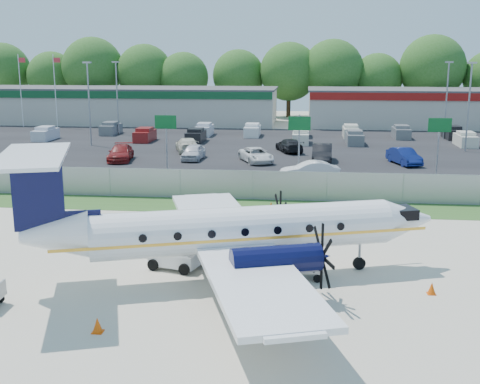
# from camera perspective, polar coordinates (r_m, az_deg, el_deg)

# --- Properties ---
(ground) EXTENTS (170.00, 170.00, 0.00)m
(ground) POSITION_cam_1_polar(r_m,az_deg,el_deg) (27.68, -1.35, -7.35)
(ground) COLOR beige
(ground) RESTS_ON ground
(grass_verge) EXTENTS (170.00, 4.00, 0.02)m
(grass_verge) POSITION_cam_1_polar(r_m,az_deg,el_deg) (39.10, 0.94, -1.38)
(grass_verge) COLOR #2D561E
(grass_verge) RESTS_ON ground
(access_road) EXTENTS (170.00, 8.00, 0.02)m
(access_road) POSITION_cam_1_polar(r_m,az_deg,el_deg) (45.90, 1.74, 0.72)
(access_road) COLOR black
(access_road) RESTS_ON ground
(parking_lot) EXTENTS (170.00, 32.00, 0.02)m
(parking_lot) POSITION_cam_1_polar(r_m,az_deg,el_deg) (66.56, 3.15, 4.41)
(parking_lot) COLOR black
(parking_lot) RESTS_ON ground
(perimeter_fence) EXTENTS (120.00, 0.06, 1.99)m
(perimeter_fence) POSITION_cam_1_polar(r_m,az_deg,el_deg) (40.82, 1.21, 0.65)
(perimeter_fence) COLOR gray
(perimeter_fence) RESTS_ON ground
(building_west) EXTENTS (46.40, 12.40, 5.24)m
(building_west) POSITION_cam_1_polar(r_m,az_deg,el_deg) (92.22, -11.27, 8.09)
(building_west) COLOR beige
(building_west) RESTS_ON ground
(building_east) EXTENTS (44.40, 12.40, 5.24)m
(building_east) POSITION_cam_1_polar(r_m,az_deg,el_deg) (90.89, 20.71, 7.47)
(building_east) COLOR beige
(building_east) RESTS_ON ground
(sign_left) EXTENTS (1.80, 0.26, 5.00)m
(sign_left) POSITION_cam_1_polar(r_m,az_deg,el_deg) (50.37, -7.04, 5.84)
(sign_left) COLOR gray
(sign_left) RESTS_ON ground
(sign_mid) EXTENTS (1.80, 0.26, 5.00)m
(sign_mid) POSITION_cam_1_polar(r_m,az_deg,el_deg) (49.05, 5.64, 5.69)
(sign_mid) COLOR gray
(sign_mid) RESTS_ON ground
(sign_right) EXTENTS (1.80, 0.26, 5.00)m
(sign_right) POSITION_cam_1_polar(r_m,az_deg,el_deg) (50.18, 18.36, 5.27)
(sign_right) COLOR gray
(sign_right) RESTS_ON ground
(flagpole_west) EXTENTS (1.06, 0.12, 10.00)m
(flagpole_west) POSITION_cam_1_polar(r_m,az_deg,el_deg) (89.95, -20.07, 9.40)
(flagpole_west) COLOR white
(flagpole_west) RESTS_ON ground
(flagpole_east) EXTENTS (1.06, 0.12, 10.00)m
(flagpole_east) POSITION_cam_1_polar(r_m,az_deg,el_deg) (87.88, -17.10, 9.55)
(flagpole_east) COLOR white
(flagpole_east) RESTS_ON ground
(light_pole_nw) EXTENTS (0.90, 0.35, 9.09)m
(light_pole_nw) POSITION_cam_1_polar(r_m,az_deg,el_deg) (68.10, -14.14, 8.65)
(light_pole_nw) COLOR gray
(light_pole_nw) RESTS_ON ground
(light_pole_ne) EXTENTS (0.90, 0.35, 9.09)m
(light_pole_ne) POSITION_cam_1_polar(r_m,az_deg,el_deg) (66.05, 20.90, 8.10)
(light_pole_ne) COLOR gray
(light_pole_ne) RESTS_ON ground
(light_pole_sw) EXTENTS (0.90, 0.35, 9.09)m
(light_pole_sw) POSITION_cam_1_polar(r_m,az_deg,el_deg) (77.54, -11.59, 9.21)
(light_pole_sw) COLOR gray
(light_pole_sw) RESTS_ON ground
(light_pole_se) EXTENTS (0.90, 0.35, 9.09)m
(light_pole_se) POSITION_cam_1_polar(r_m,az_deg,el_deg) (75.75, 19.01, 8.71)
(light_pole_se) COLOR gray
(light_pole_se) RESTS_ON ground
(tree_line) EXTENTS (112.00, 6.00, 14.00)m
(tree_line) POSITION_cam_1_polar(r_m,az_deg,el_deg) (100.30, 4.21, 7.13)
(tree_line) COLOR #275619
(tree_line) RESTS_ON ground
(aircraft) EXTENTS (18.84, 18.37, 5.77)m
(aircraft) POSITION_cam_1_polar(r_m,az_deg,el_deg) (25.84, -0.54, -3.60)
(aircraft) COLOR white
(aircraft) RESTS_ON ground
(pushback_tug) EXTENTS (2.49, 2.09, 1.19)m
(pushback_tug) POSITION_cam_1_polar(r_m,az_deg,el_deg) (27.81, -5.93, -6.07)
(pushback_tug) COLOR white
(pushback_tug) RESTS_ON ground
(baggage_cart_far) EXTENTS (2.02, 1.29, 1.02)m
(baggage_cart_far) POSITION_cam_1_polar(r_m,az_deg,el_deg) (26.71, 5.93, -7.08)
(baggage_cart_far) COLOR gray
(baggage_cart_far) RESTS_ON ground
(cone_nose) EXTENTS (0.35, 0.35, 0.50)m
(cone_nose) POSITION_cam_1_polar(r_m,az_deg,el_deg) (26.05, 17.72, -8.71)
(cone_nose) COLOR #DE4D07
(cone_nose) RESTS_ON ground
(cone_port_wing) EXTENTS (0.39, 0.39, 0.55)m
(cone_port_wing) POSITION_cam_1_polar(r_m,az_deg,el_deg) (22.19, -13.36, -12.20)
(cone_port_wing) COLOR #DE4D07
(cone_port_wing) RESTS_ON ground
(cone_starboard_wing) EXTENTS (0.33, 0.33, 0.48)m
(cone_starboard_wing) POSITION_cam_1_polar(r_m,az_deg,el_deg) (38.40, 2.97, -1.32)
(cone_starboard_wing) COLOR #DE4D07
(cone_starboard_wing) RESTS_ON ground
(road_car_west) EXTENTS (4.43, 2.25, 1.44)m
(road_car_west) POSITION_cam_1_polar(r_m,az_deg,el_deg) (48.31, -17.58, 0.71)
(road_car_west) COLOR silver
(road_car_west) RESTS_ON ground
(road_car_mid) EXTENTS (4.87, 2.41, 1.54)m
(road_car_mid) POSITION_cam_1_polar(r_m,az_deg,el_deg) (47.66, 6.60, 1.07)
(road_car_mid) COLOR silver
(road_car_mid) RESTS_ON ground
(parked_car_a) EXTENTS (2.83, 5.33, 1.47)m
(parked_car_a) POSITION_cam_1_polar(r_m,az_deg,el_deg) (57.75, -11.22, 2.92)
(parked_car_a) COLOR maroon
(parked_car_a) RESTS_ON ground
(parked_car_b) EXTENTS (1.93, 4.39, 1.47)m
(parked_car_b) POSITION_cam_1_polar(r_m,az_deg,el_deg) (57.38, -4.43, 3.07)
(parked_car_b) COLOR silver
(parked_car_b) RESTS_ON ground
(parked_car_c) EXTENTS (3.97, 5.36, 1.35)m
(parked_car_c) POSITION_cam_1_polar(r_m,az_deg,el_deg) (55.82, 1.54, 2.83)
(parked_car_c) COLOR silver
(parked_car_c) RESTS_ON ground
(parked_car_d) EXTENTS (1.94, 5.16, 1.68)m
(parked_car_d) POSITION_cam_1_polar(r_m,az_deg,el_deg) (56.39, 7.76, 2.82)
(parked_car_d) COLOR black
(parked_car_d) RESTS_ON ground
(parked_car_e) EXTENTS (2.87, 4.81, 1.50)m
(parked_car_e) POSITION_cam_1_polar(r_m,az_deg,el_deg) (56.66, 15.25, 2.54)
(parked_car_e) COLOR navy
(parked_car_e) RESTS_ON ground
(parked_car_f) EXTENTS (3.54, 5.58, 1.51)m
(parked_car_f) POSITION_cam_1_polar(r_m,az_deg,el_deg) (62.04, -5.01, 3.77)
(parked_car_f) COLOR beige
(parked_car_f) RESTS_ON ground
(parked_car_g) EXTENTS (3.32, 5.13, 1.38)m
(parked_car_g) POSITION_cam_1_polar(r_m,az_deg,el_deg) (62.23, 4.69, 3.80)
(parked_car_g) COLOR black
(parked_car_g) RESTS_ON ground
(far_parking_rows) EXTENTS (56.00, 10.00, 1.60)m
(far_parking_rows) POSITION_cam_1_polar(r_m,az_deg,el_deg) (71.51, 3.37, 4.96)
(far_parking_rows) COLOR gray
(far_parking_rows) RESTS_ON ground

